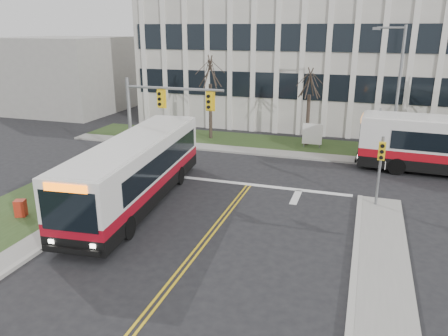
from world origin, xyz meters
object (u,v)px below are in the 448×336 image
Objects in this scene: bus_main at (137,172)px; newspaper_box_red at (21,209)px; directory_sign at (312,134)px; streetlight at (396,87)px.

newspaper_box_red is at bearing -146.65° from bus_main.
directory_sign is 21.23m from newspaper_box_red.
bus_main is (-13.03, -12.57, -3.47)m from streetlight.
bus_main reaches higher than directory_sign.
streetlight is 6.96m from directory_sign.
directory_sign is at bearing 56.04° from bus_main.
streetlight is 18.43m from bus_main.
newspaper_box_red is at bearing -137.26° from streetlight.
directory_sign is 0.15× the size of bus_main.
streetlight is at bearing 21.20° from newspaper_box_red.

